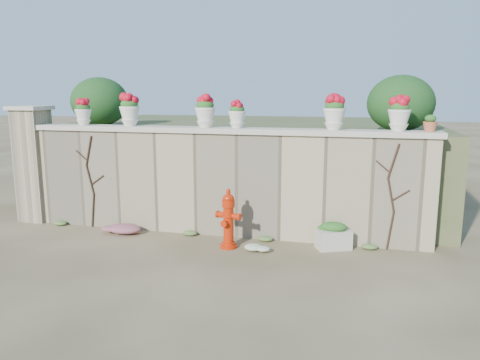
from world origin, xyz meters
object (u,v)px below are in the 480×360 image
(urn_pot_0, at_px, (83,112))
(terracotta_pot, at_px, (430,124))
(planter_box, at_px, (334,236))
(fire_hydrant, at_px, (228,219))

(urn_pot_0, height_order, terracotta_pot, urn_pot_0)
(planter_box, bearing_deg, fire_hydrant, 168.42)
(urn_pot_0, bearing_deg, planter_box, -4.53)
(urn_pot_0, bearing_deg, fire_hydrant, -13.83)
(fire_hydrant, height_order, urn_pot_0, urn_pot_0)
(fire_hydrant, relative_size, planter_box, 1.58)
(fire_hydrant, relative_size, urn_pot_0, 2.06)
(terracotta_pot, bearing_deg, fire_hydrant, -166.44)
(fire_hydrant, bearing_deg, urn_pot_0, 179.11)
(urn_pot_0, xyz_separation_m, terracotta_pot, (6.69, -0.00, -0.13))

